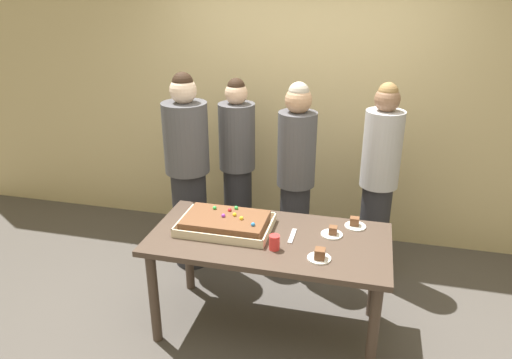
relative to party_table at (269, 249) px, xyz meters
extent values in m
plane|color=#4C4742|center=(0.00, 0.00, -0.66)|extent=(12.00, 12.00, 0.00)
cube|color=#CCB784|center=(0.00, 1.60, 0.84)|extent=(8.00, 0.12, 3.00)
cube|color=#47382D|center=(0.00, 0.00, 0.08)|extent=(1.63, 0.81, 0.04)
cylinder|color=#47382D|center=(-0.74, -0.32, -0.30)|extent=(0.07, 0.07, 0.72)
cylinder|color=#47382D|center=(0.74, -0.32, -0.30)|extent=(0.07, 0.07, 0.72)
cylinder|color=#47382D|center=(-0.74, 0.32, -0.30)|extent=(0.07, 0.07, 0.72)
cylinder|color=#47382D|center=(0.74, 0.32, -0.30)|extent=(0.07, 0.07, 0.72)
cube|color=beige|center=(-0.32, 0.04, 0.11)|extent=(0.64, 0.43, 0.01)
cube|color=beige|center=(-0.32, -0.17, 0.14)|extent=(0.64, 0.01, 0.05)
cube|color=beige|center=(-0.32, 0.25, 0.14)|extent=(0.64, 0.01, 0.05)
cube|color=beige|center=(-0.64, 0.04, 0.14)|extent=(0.01, 0.43, 0.05)
cube|color=beige|center=(-0.01, 0.04, 0.14)|extent=(0.01, 0.43, 0.05)
cube|color=brown|center=(-0.32, 0.04, 0.15)|extent=(0.57, 0.36, 0.08)
sphere|color=green|center=(-0.28, 0.18, 0.20)|extent=(0.03, 0.03, 0.03)
sphere|color=yellow|center=(-0.26, 0.07, 0.20)|extent=(0.03, 0.03, 0.03)
sphere|color=purple|center=(-0.34, 0.04, 0.20)|extent=(0.03, 0.03, 0.03)
sphere|color=#2D84E0|center=(-0.10, -0.04, 0.20)|extent=(0.03, 0.03, 0.03)
sphere|color=red|center=(-0.32, 0.13, 0.20)|extent=(0.03, 0.03, 0.03)
sphere|color=yellow|center=(-0.20, 0.03, 0.20)|extent=(0.03, 0.03, 0.03)
sphere|color=green|center=(-0.43, 0.14, 0.20)|extent=(0.03, 0.03, 0.03)
cylinder|color=white|center=(0.56, 0.29, 0.10)|extent=(0.15, 0.15, 0.01)
cube|color=brown|center=(0.56, 0.30, 0.14)|extent=(0.06, 0.05, 0.06)
cylinder|color=white|center=(0.37, -0.20, 0.10)|extent=(0.15, 0.15, 0.01)
cube|color=brown|center=(0.37, -0.21, 0.14)|extent=(0.06, 0.07, 0.07)
cylinder|color=white|center=(0.41, 0.13, 0.10)|extent=(0.15, 0.15, 0.01)
cube|color=brown|center=(0.42, 0.13, 0.14)|extent=(0.06, 0.06, 0.05)
cylinder|color=red|center=(0.07, -0.15, 0.15)|extent=(0.07, 0.07, 0.10)
cube|color=silver|center=(0.15, 0.04, 0.10)|extent=(0.03, 0.20, 0.01)
cylinder|color=#28282D|center=(-0.52, 1.03, -0.24)|extent=(0.26, 0.26, 0.83)
cylinder|color=#4C4C51|center=(-0.52, 1.03, 0.47)|extent=(0.32, 0.32, 0.59)
sphere|color=beige|center=(-0.52, 1.03, 0.85)|extent=(0.19, 0.19, 0.19)
sphere|color=black|center=(-0.52, 1.03, 0.90)|extent=(0.15, 0.15, 0.15)
cylinder|color=#28282D|center=(0.04, 0.82, -0.25)|extent=(0.25, 0.25, 0.81)
cylinder|color=#4C4C51|center=(0.04, 0.82, 0.46)|extent=(0.31, 0.31, 0.61)
sphere|color=tan|center=(0.04, 0.82, 0.87)|extent=(0.21, 0.21, 0.21)
sphere|color=#B2A899|center=(0.04, 0.82, 0.92)|extent=(0.17, 0.17, 0.17)
cylinder|color=#28282D|center=(0.71, 0.93, -0.24)|extent=(0.25, 0.25, 0.83)
cylinder|color=#B2B2B7|center=(0.71, 0.93, 0.48)|extent=(0.31, 0.31, 0.63)
sphere|color=#8C664C|center=(0.71, 0.93, 0.88)|extent=(0.20, 0.20, 0.20)
sphere|color=olive|center=(0.71, 0.93, 0.94)|extent=(0.15, 0.15, 0.15)
cylinder|color=#28282D|center=(-0.86, 0.71, -0.21)|extent=(0.30, 0.30, 0.89)
cylinder|color=#4C4C51|center=(-0.86, 0.71, 0.53)|extent=(0.37, 0.37, 0.59)
sphere|color=beige|center=(-0.86, 0.71, 0.92)|extent=(0.22, 0.22, 0.22)
sphere|color=black|center=(-0.86, 0.71, 0.98)|extent=(0.17, 0.17, 0.17)
camera|label=1|loc=(0.60, -2.78, 1.69)|focal=33.23mm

